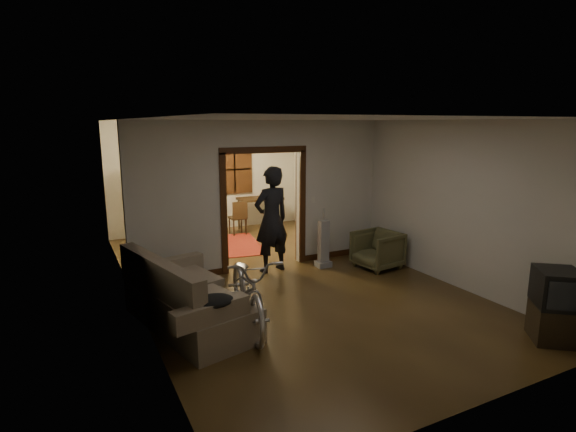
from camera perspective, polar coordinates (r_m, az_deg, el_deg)
floor at (r=8.18m, az=-0.96°, el=-7.87°), size 5.00×8.50×0.01m
ceiling at (r=7.71m, az=-1.03°, el=12.14°), size 5.00×8.50×0.01m
wall_back at (r=11.76m, az=-10.10°, el=4.97°), size 5.00×0.02×2.80m
wall_left at (r=7.12m, az=-19.42°, el=0.17°), size 0.02×8.50×2.80m
wall_right at (r=9.18m, az=13.22°, el=2.99°), size 0.02×8.50×2.80m
partition_wall at (r=8.50m, az=-3.20°, el=2.60°), size 5.00×0.14×2.80m
door_casing at (r=8.55m, az=-3.18°, el=0.62°), size 1.74×0.20×2.32m
far_window at (r=11.92m, az=-6.83°, el=5.89°), size 0.98×0.06×1.28m
chandelier at (r=10.03m, az=-7.34°, el=9.37°), size 0.24×0.24×0.24m
light_switch at (r=8.92m, az=3.19°, el=2.07°), size 0.08×0.01×0.12m
sofa at (r=6.33m, az=-12.42°, el=-9.30°), size 1.46×2.34×1.00m
rolled_paper at (r=6.62m, az=-12.25°, el=-8.08°), size 0.10×0.77×0.10m
jacket at (r=5.46m, az=-9.54°, el=-10.63°), size 0.51×0.38×0.15m
bicycle at (r=6.24m, az=-5.12°, el=-9.15°), size 1.05×2.09×1.05m
armchair at (r=8.80m, az=11.26°, el=-4.23°), size 0.88×0.86×0.72m
tv_stand at (r=6.80m, az=30.57°, el=-11.59°), size 0.71×0.72×0.48m
crt_tv at (r=6.64m, az=30.99°, el=-7.86°), size 0.73×0.73×0.47m
vacuum at (r=8.69m, az=4.53°, el=-3.54°), size 0.32×0.27×0.92m
person at (r=8.32m, az=-2.11°, el=-0.46°), size 0.79×0.59×1.98m
oriental_rug at (r=10.36m, az=-7.90°, el=-3.71°), size 1.82×2.22×0.02m
locker at (r=11.20m, az=-15.68°, el=1.71°), size 0.97×0.68×1.76m
globe at (r=11.07m, az=-15.98°, el=7.11°), size 0.30×0.30×0.30m
desk at (r=11.79m, az=-3.55°, el=0.29°), size 1.24×0.89×0.83m
desk_chair at (r=11.27m, az=-6.43°, el=-0.22°), size 0.48×0.48×0.86m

